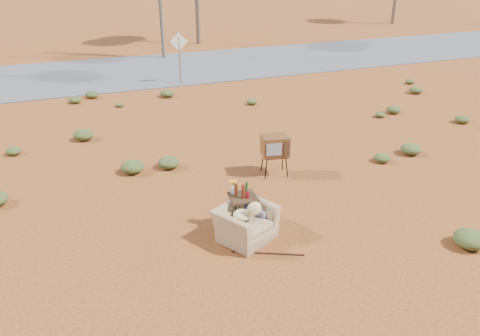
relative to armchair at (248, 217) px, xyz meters
name	(u,v)px	position (x,y,z in m)	size (l,w,h in m)	color
ground	(257,226)	(0.33, 0.28, -0.44)	(140.00, 140.00, 0.00)	#93511D
highway	(135,71)	(0.33, 15.28, -0.42)	(140.00, 7.00, 0.04)	#565659
armchair	(248,217)	(0.00, 0.00, 0.00)	(1.40, 1.31, 0.95)	#987953
tv_unit	(275,146)	(1.74, 2.45, 0.35)	(0.74, 0.64, 1.06)	black
side_table	(241,194)	(-0.02, 0.33, 0.36)	(0.59, 0.59, 1.09)	#3B2A15
rusty_bar	(268,253)	(0.13, -0.71, -0.42)	(0.04, 0.04, 1.40)	#472513
road_sign	(179,49)	(1.83, 12.28, 1.06)	(0.78, 0.06, 2.19)	brown
scrub_patch	(169,150)	(-0.49, 4.69, -0.30)	(17.49, 8.07, 0.33)	#3C4920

